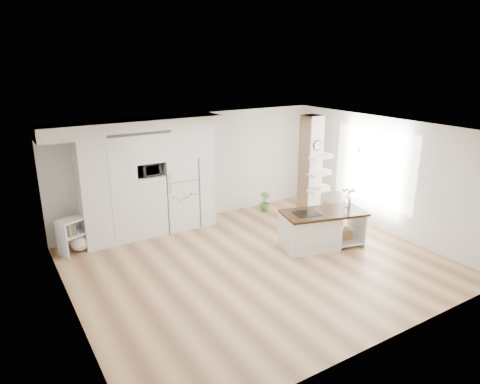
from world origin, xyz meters
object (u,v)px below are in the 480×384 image
object	(u,v)px
kitchen_island	(315,229)
floor_plant_a	(323,207)
bookshelf	(77,237)
refrigerator	(178,193)

from	to	relation	value
kitchen_island	floor_plant_a	size ratio (longest dim) A/B	4.38
kitchen_island	bookshelf	bearing A→B (deg)	165.94
refrigerator	bookshelf	xyz separation A→B (m)	(-2.45, -0.17, -0.54)
kitchen_island	bookshelf	distance (m)	5.11
floor_plant_a	kitchen_island	bearing A→B (deg)	-137.17
refrigerator	floor_plant_a	bearing A→B (deg)	-19.47
refrigerator	kitchen_island	xyz separation A→B (m)	(2.02, -2.64, -0.45)
bookshelf	floor_plant_a	size ratio (longest dim) A/B	1.75
refrigerator	bookshelf	size ratio (longest dim) A/B	2.26
kitchen_island	bookshelf	world-z (taller)	kitchen_island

